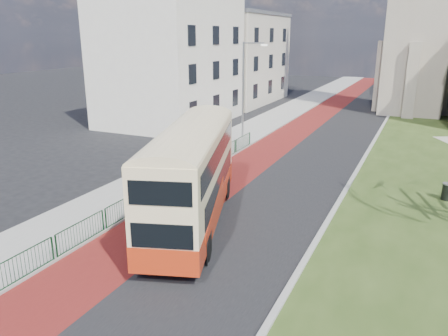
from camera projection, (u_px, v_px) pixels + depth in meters
The scene contains 12 objects.
ground at pixel (184, 226), 20.67m from camera, with size 160.00×160.00×0.00m, color black.
road_carriageway at pixel (316, 140), 37.41m from camera, with size 9.00×120.00×0.01m, color black.
bus_lane at pixel (286, 137), 38.50m from camera, with size 3.40×120.00×0.01m, color #591414.
pavement_west at pixel (246, 133), 40.01m from camera, with size 4.00×120.00×0.12m, color gray.
kerb_west at pixel (266, 135), 39.20m from camera, with size 0.25×120.00×0.13m, color #999993.
kerb_east at pixel (375, 140), 37.27m from camera, with size 0.25×80.00×0.13m, color #999993.
pedestrian_railing at pixel (174, 182), 25.17m from camera, with size 0.07×24.00×1.12m.
street_block_near at pixel (171, 57), 43.48m from camera, with size 10.30×14.30×13.00m.
street_block_far at pixel (235, 58), 57.58m from camera, with size 10.30×16.30×11.50m.
streetlamp at pixel (245, 85), 36.69m from camera, with size 2.13×0.18×8.00m.
bus at pixel (192, 171), 20.08m from camera, with size 5.93×11.38×4.65m.
litter_bin at pixel (447, 192), 23.67m from camera, with size 0.67×0.67×0.94m.
Camera 1 is at (9.71, -16.40, 8.67)m, focal length 35.00 mm.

